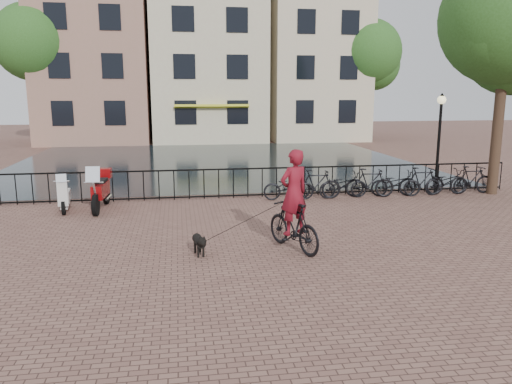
{
  "coord_description": "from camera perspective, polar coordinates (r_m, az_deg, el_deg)",
  "views": [
    {
      "loc": [
        -1.82,
        -8.65,
        3.58
      ],
      "look_at": [
        0.0,
        3.0,
        1.2
      ],
      "focal_mm": 35.0,
      "sensor_mm": 36.0,
      "label": 1
    }
  ],
  "objects": [
    {
      "name": "parked_bike_5",
      "position": [
        18.36,
        18.39,
        1.17
      ],
      "size": [
        1.67,
        0.48,
        1.0
      ],
      "primitive_type": "imported",
      "rotation": [
        0.0,
        0.0,
        1.56
      ],
      "color": "black",
      "rests_on": "ground"
    },
    {
      "name": "parked_bike_6",
      "position": [
        18.82,
        20.95,
        1.08
      ],
      "size": [
        1.76,
        0.76,
        0.9
      ],
      "primitive_type": "imported",
      "rotation": [
        0.0,
        0.0,
        1.66
      ],
      "color": "black",
      "rests_on": "ground"
    },
    {
      "name": "motorcycle",
      "position": [
        15.99,
        -17.36,
        0.7
      ],
      "size": [
        0.62,
        2.13,
        1.51
      ],
      "rotation": [
        0.0,
        0.0,
        -0.06
      ],
      "color": "maroon",
      "rests_on": "ground"
    },
    {
      "name": "parked_bike_7",
      "position": [
        19.3,
        23.41,
        1.28
      ],
      "size": [
        1.68,
        0.53,
        1.0
      ],
      "primitive_type": "imported",
      "rotation": [
        0.0,
        0.0,
        1.6
      ],
      "color": "black",
      "rests_on": "ground"
    },
    {
      "name": "parked_bike_1",
      "position": [
        16.97,
        6.89,
        0.87
      ],
      "size": [
        1.7,
        0.65,
        1.0
      ],
      "primitive_type": "imported",
      "rotation": [
        0.0,
        0.0,
        1.46
      ],
      "color": "black",
      "rests_on": "ground"
    },
    {
      "name": "tree_far_left",
      "position": [
        36.94,
        -24.16,
        15.34
      ],
      "size": [
        5.04,
        5.04,
        9.27
      ],
      "color": "black",
      "rests_on": "ground"
    },
    {
      "name": "parked_bike_3",
      "position": [
        17.58,
        12.87,
        1.03
      ],
      "size": [
        1.72,
        0.74,
        1.0
      ],
      "primitive_type": "imported",
      "rotation": [
        0.0,
        0.0,
        1.4
      ],
      "color": "black",
      "rests_on": "ground"
    },
    {
      "name": "canal_house_right",
      "position": [
        40.12,
        6.27,
        15.73
      ],
      "size": [
        7.0,
        9.0,
        13.3
      ],
      "color": "beige",
      "rests_on": "ground"
    },
    {
      "name": "railing",
      "position": [
        17.03,
        -2.6,
        0.99
      ],
      "size": [
        20.0,
        0.05,
        1.02
      ],
      "color": "black",
      "rests_on": "ground"
    },
    {
      "name": "lamp_post",
      "position": [
        18.62,
        20.26,
        7.01
      ],
      "size": [
        0.3,
        0.3,
        3.45
      ],
      "color": "black",
      "rests_on": "ground"
    },
    {
      "name": "parked_bike_4",
      "position": [
        17.96,
        15.68,
        0.95
      ],
      "size": [
        1.79,
        0.87,
        0.9
      ],
      "primitive_type": "imported",
      "rotation": [
        0.0,
        0.0,
        1.41
      ],
      "color": "black",
      "rests_on": "ground"
    },
    {
      "name": "dog",
      "position": [
        11.21,
        -6.52,
        -5.89
      ],
      "size": [
        0.37,
        0.8,
        0.52
      ],
      "rotation": [
        0.0,
        0.0,
        0.17
      ],
      "color": "black",
      "rests_on": "ground"
    },
    {
      "name": "cyclist",
      "position": [
        11.32,
        4.33,
        -1.63
      ],
      "size": [
        1.28,
        2.05,
        2.72
      ],
      "rotation": [
        0.0,
        0.0,
        3.54
      ],
      "color": "black",
      "rests_on": "ground"
    },
    {
      "name": "scooter",
      "position": [
        16.2,
        -21.07,
        0.15
      ],
      "size": [
        0.54,
        1.4,
        1.26
      ],
      "rotation": [
        0.0,
        0.0,
        0.12
      ],
      "color": "silver",
      "rests_on": "ground"
    },
    {
      "name": "tree_near_right",
      "position": [
        19.53,
        26.85,
        17.28
      ],
      "size": [
        4.48,
        4.48,
        8.24
      ],
      "color": "black",
      "rests_on": "ground"
    },
    {
      "name": "canal_water",
      "position": [
        26.26,
        -4.84,
        3.53
      ],
      "size": [
        20.0,
        20.0,
        0.0
      ],
      "primitive_type": "plane",
      "color": "black",
      "rests_on": "ground"
    },
    {
      "name": "parked_bike_2",
      "position": [
        17.26,
        9.93,
        0.79
      ],
      "size": [
        1.74,
        0.68,
        0.9
      ],
      "primitive_type": "imported",
      "rotation": [
        0.0,
        0.0,
        1.62
      ],
      "color": "black",
      "rests_on": "ground"
    },
    {
      "name": "ground",
      "position": [
        9.54,
        2.84,
        -10.65
      ],
      "size": [
        100.0,
        100.0,
        0.0
      ],
      "primitive_type": "plane",
      "color": "brown",
      "rests_on": "ground"
    },
    {
      "name": "parked_bike_0",
      "position": [
        16.75,
        3.76,
        0.62
      ],
      "size": [
        1.73,
        0.65,
        0.9
      ],
      "primitive_type": "imported",
      "rotation": [
        0.0,
        0.0,
        1.54
      ],
      "color": "black",
      "rests_on": "ground"
    },
    {
      "name": "tree_far_right",
      "position": [
        38.33,
        12.72,
        15.29
      ],
      "size": [
        4.76,
        4.76,
        8.76
      ],
      "color": "black",
      "rests_on": "ground"
    },
    {
      "name": "canal_house_left",
      "position": [
        39.16,
        -17.84,
        15.01
      ],
      "size": [
        7.5,
        9.0,
        12.8
      ],
      "color": "#8E6853",
      "rests_on": "ground"
    },
    {
      "name": "canal_house_mid",
      "position": [
        38.78,
        -5.64,
        14.79
      ],
      "size": [
        8.0,
        9.5,
        11.8
      ],
      "color": "#C1B092",
      "rests_on": "ground"
    }
  ]
}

